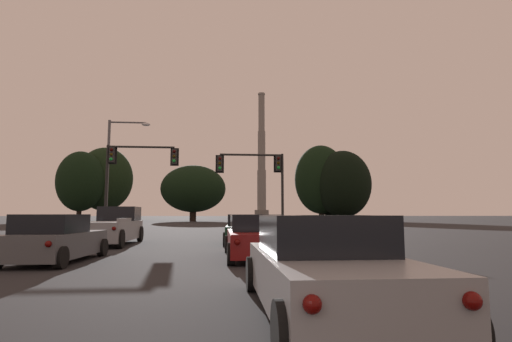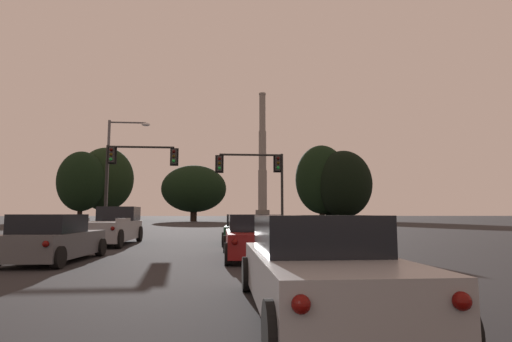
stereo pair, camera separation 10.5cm
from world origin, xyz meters
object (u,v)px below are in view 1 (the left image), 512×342
Objects in this scene: traffic_light_overhead_right at (260,173)px; traffic_light_overhead_left at (131,167)px; pickup_truck_left_lane_front at (112,227)px; sedan_right_lane_second at (256,237)px; hatchback_left_lane_second at (55,240)px; sedan_right_lane_front at (245,230)px; street_lamp at (115,163)px; sedan_right_lane_third at (323,268)px; smokestack at (262,168)px.

traffic_light_overhead_left is (-8.86, 0.47, 0.40)m from traffic_light_overhead_right.
pickup_truck_left_lane_front is 0.90× the size of traffic_light_overhead_left.
hatchback_left_lane_second reaches higher than sedan_right_lane_second.
traffic_light_overhead_left reaches higher than sedan_right_lane_front.
traffic_light_overhead_right is 0.92× the size of traffic_light_overhead_left.
street_lamp is (-1.76, 2.57, 0.52)m from traffic_light_overhead_left.
traffic_light_overhead_left is (-7.63, 21.93, 4.01)m from sedan_right_lane_third.
smokestack is at bearing 83.74° from sedan_right_lane_second.
traffic_light_overhead_right is at bearing -95.98° from smokestack.
street_lamp is at bearing 104.06° from pickup_truck_left_lane_front.
sedan_right_lane_third is 154.23m from smokestack.
traffic_light_overhead_right reaches higher than sedan_right_lane_front.
sedan_right_lane_second is at bearing -87.77° from sedan_right_lane_front.
hatchback_left_lane_second is 0.49× the size of street_lamp.
traffic_light_overhead_right is (1.22, 21.46, 3.62)m from sedan_right_lane_third.
smokestack is (15.21, 138.24, 19.21)m from sedan_right_lane_front.
traffic_light_overhead_left is at bearing -99.82° from smokestack.
sedan_right_lane_front and sedan_right_lane_second have the same top height.
street_lamp is 0.17× the size of smokestack.
sedan_right_lane_second is 0.85× the size of pickup_truck_left_lane_front.
street_lamp reaches higher than sedan_right_lane_front.
sedan_right_lane_second is (-0.03, -6.46, 0.00)m from sedan_right_lane_front.
traffic_light_overhead_left is (-1.18, 15.06, 4.02)m from hatchback_left_lane_second.
hatchback_left_lane_second is (-6.46, 6.88, -0.00)m from sedan_right_lane_third.
sedan_right_lane_front is at bearing 91.09° from sedan_right_lane_third.
sedan_right_lane_front is 6.39m from pickup_truck_left_lane_front.
traffic_light_overhead_right is at bearing -15.98° from street_lamp.
sedan_right_lane_third is 23.57m from traffic_light_overhead_left.
smokestack reaches higher than pickup_truck_left_lane_front.
pickup_truck_left_lane_front is at bearing 94.32° from hatchback_left_lane_second.
sedan_right_lane_second is 0.84× the size of traffic_light_overhead_right.
sedan_right_lane_front is 11.49m from traffic_light_overhead_left.
street_lamp is at bearing 124.37° from traffic_light_overhead_left.
sedan_right_lane_front is 140.39m from smokestack.
hatchback_left_lane_second is at bearing 133.10° from sedan_right_lane_third.
traffic_light_overhead_right is at bearing 83.41° from sedan_right_lane_second.
sedan_right_lane_front and sedan_right_lane_third have the same top height.
sedan_right_lane_third is at bearing -86.35° from sedan_right_lane_front.
sedan_right_lane_front is 9.47m from hatchback_left_lane_second.
traffic_light_overhead_left is at bearing 135.46° from sedan_right_lane_front.
sedan_right_lane_third is 1.13× the size of hatchback_left_lane_second.
traffic_light_overhead_right is at bearing 80.90° from sedan_right_lane_front.
traffic_light_overhead_right is 11.08m from street_lamp.
street_lamp is at bearing 117.98° from sedan_right_lane_second.
pickup_truck_left_lane_front is at bearing -178.14° from sedan_right_lane_front.
hatchback_left_lane_second is at bearing -85.54° from traffic_light_overhead_left.
pickup_truck_left_lane_front is 8.77m from traffic_light_overhead_left.
smokestack is at bearing 84.02° from traffic_light_overhead_right.
sedan_right_lane_front is at bearing -48.93° from street_lamp.
street_lamp is at bearing 110.87° from sedan_right_lane_third.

